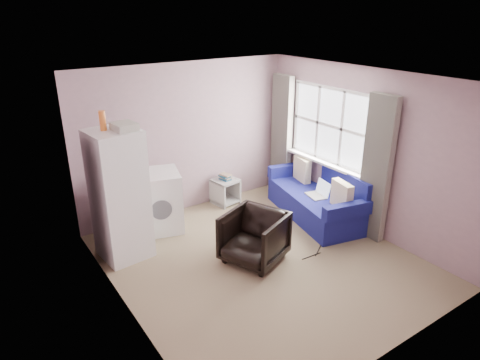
% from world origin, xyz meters
% --- Properties ---
extents(room, '(3.84, 4.24, 2.54)m').
position_xyz_m(room, '(0.02, 0.01, 1.25)').
color(room, '#907C5E').
rests_on(room, ground).
extents(armchair, '(0.95, 0.98, 0.78)m').
position_xyz_m(armchair, '(-0.08, 0.07, 0.39)').
color(armchair, black).
rests_on(armchair, ground).
extents(fridge, '(0.70, 0.69, 2.08)m').
position_xyz_m(fridge, '(-1.50, 1.22, 0.93)').
color(fridge, white).
rests_on(fridge, ground).
extents(washing_machine, '(0.83, 0.83, 0.95)m').
position_xyz_m(washing_machine, '(-0.77, 1.66, 0.50)').
color(washing_machine, white).
rests_on(washing_machine, ground).
extents(side_table, '(0.47, 0.47, 0.56)m').
position_xyz_m(side_table, '(0.60, 1.88, 0.26)').
color(side_table, '#A19F9D').
rests_on(side_table, ground).
extents(sofa, '(1.28, 2.10, 0.87)m').
position_xyz_m(sofa, '(1.65, 0.57, 0.32)').
color(sofa, navy).
rests_on(sofa, ground).
extents(window_dressing, '(0.17, 2.62, 2.18)m').
position_xyz_m(window_dressing, '(1.78, 0.70, 1.11)').
color(window_dressing, white).
rests_on(window_dressing, ground).
extents(floor_cables, '(0.50, 0.19, 0.01)m').
position_xyz_m(floor_cables, '(0.75, -0.29, 0.01)').
color(floor_cables, black).
rests_on(floor_cables, ground).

